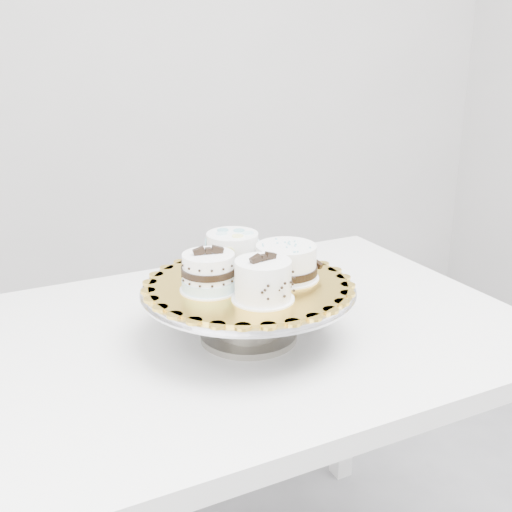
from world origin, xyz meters
name	(u,v)px	position (x,y,z in m)	size (l,w,h in m)	color
wall_back	(105,2)	(0.00, 1.75, 1.40)	(3.50, 0.02, 2.80)	#BAB8B6
table	(225,369)	(-0.12, 0.22, 0.67)	(1.21, 0.85, 0.75)	white
cake_stand	(248,302)	(-0.09, 0.18, 0.82)	(0.39, 0.39, 0.11)	gray
cake_board	(248,284)	(-0.09, 0.18, 0.86)	(0.36, 0.36, 0.01)	gold
cake_swirl	(263,281)	(-0.10, 0.10, 0.89)	(0.11, 0.11, 0.09)	white
cake_banded	(209,273)	(-0.17, 0.17, 0.89)	(0.10, 0.10, 0.08)	white
cake_dots	(233,251)	(-0.09, 0.26, 0.90)	(0.12, 0.12, 0.07)	white
cake_ribbon	(287,263)	(-0.02, 0.17, 0.89)	(0.14, 0.14, 0.07)	white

